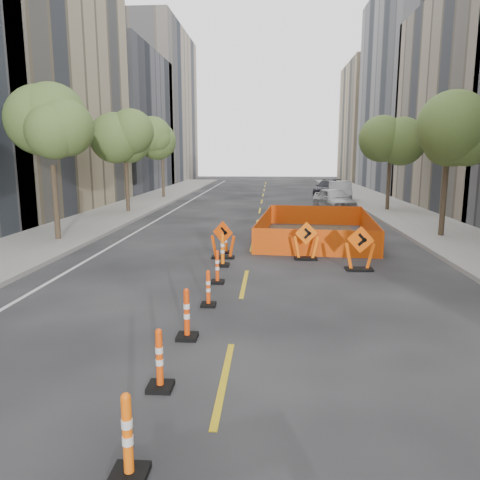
# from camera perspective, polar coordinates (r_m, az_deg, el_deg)

# --- Properties ---
(ground_plane) EXTENTS (140.00, 140.00, 0.00)m
(ground_plane) POSITION_cam_1_polar(r_m,az_deg,el_deg) (10.04, -0.81, -11.51)
(ground_plane) COLOR black
(sidewalk_left) EXTENTS (4.00, 90.00, 0.15)m
(sidewalk_left) POSITION_cam_1_polar(r_m,az_deg,el_deg) (23.70, -20.54, 0.86)
(sidewalk_left) COLOR gray
(sidewalk_left) RESTS_ON ground
(sidewalk_right) EXTENTS (4.00, 90.00, 0.15)m
(sidewalk_right) POSITION_cam_1_polar(r_m,az_deg,el_deg) (23.12, 24.66, 0.34)
(sidewalk_right) COLOR gray
(sidewalk_right) RESTS_ON ground
(bld_left_d) EXTENTS (12.00, 16.00, 14.00)m
(bld_left_d) POSITION_cam_1_polar(r_m,az_deg,el_deg) (51.73, -16.73, 13.64)
(bld_left_d) COLOR #4C4C51
(bld_left_d) RESTS_ON ground
(bld_left_e) EXTENTS (12.00, 20.00, 20.00)m
(bld_left_e) POSITION_cam_1_polar(r_m,az_deg,el_deg) (67.56, -11.86, 15.56)
(bld_left_e) COLOR gray
(bld_left_e) RESTS_ON ground
(bld_right_d) EXTENTS (12.00, 18.00, 20.00)m
(bld_right_d) POSITION_cam_1_polar(r_m,az_deg,el_deg) (52.45, 22.83, 16.52)
(bld_right_d) COLOR gray
(bld_right_d) RESTS_ON ground
(bld_right_e) EXTENTS (12.00, 14.00, 16.00)m
(bld_right_e) POSITION_cam_1_polar(r_m,az_deg,el_deg) (69.93, 17.76, 13.47)
(bld_right_e) COLOR tan
(bld_right_e) RESTS_ON ground
(tree_l_b) EXTENTS (2.80, 2.80, 5.95)m
(tree_l_b) POSITION_cam_1_polar(r_m,az_deg,el_deg) (21.36, -22.05, 11.78)
(tree_l_b) COLOR #382B1E
(tree_l_b) RESTS_ON ground
(tree_l_c) EXTENTS (2.80, 2.80, 5.95)m
(tree_l_c) POSITION_cam_1_polar(r_m,az_deg,el_deg) (30.69, -13.82, 11.61)
(tree_l_c) COLOR #382B1E
(tree_l_c) RESTS_ON ground
(tree_l_d) EXTENTS (2.80, 2.80, 5.95)m
(tree_l_d) POSITION_cam_1_polar(r_m,az_deg,el_deg) (40.34, -9.48, 11.42)
(tree_l_d) COLOR #382B1E
(tree_l_d) RESTS_ON ground
(tree_r_b) EXTENTS (2.80, 2.80, 5.95)m
(tree_r_b) POSITION_cam_1_polar(r_m,az_deg,el_deg) (22.62, 24.08, 11.52)
(tree_r_b) COLOR #382B1E
(tree_r_b) RESTS_ON ground
(tree_r_c) EXTENTS (2.80, 2.80, 5.95)m
(tree_r_c) POSITION_cam_1_polar(r_m,az_deg,el_deg) (32.21, 17.92, 11.34)
(tree_r_c) COLOR #382B1E
(tree_r_c) RESTS_ON ground
(channelizer_0) EXTENTS (0.43, 0.43, 1.09)m
(channelizer_0) POSITION_cam_1_polar(r_m,az_deg,el_deg) (6.01, -13.55, -22.22)
(channelizer_0) COLOR #FA600A
(channelizer_0) RESTS_ON ground
(channelizer_1) EXTENTS (0.41, 0.41, 1.03)m
(channelizer_1) POSITION_cam_1_polar(r_m,az_deg,el_deg) (7.84, -9.80, -14.12)
(channelizer_1) COLOR #E64409
(channelizer_1) RESTS_ON ground
(channelizer_2) EXTENTS (0.42, 0.42, 1.08)m
(channelizer_2) POSITION_cam_1_polar(r_m,az_deg,el_deg) (9.74, -6.51, -8.92)
(channelizer_2) COLOR red
(channelizer_2) RESTS_ON ground
(channelizer_3) EXTENTS (0.36, 0.36, 0.93)m
(channelizer_3) POSITION_cam_1_polar(r_m,az_deg,el_deg) (11.72, -3.89, -5.89)
(channelizer_3) COLOR #EE410A
(channelizer_3) RESTS_ON ground
(channelizer_4) EXTENTS (0.39, 0.39, 0.99)m
(channelizer_4) POSITION_cam_1_polar(r_m,az_deg,el_deg) (13.74, -2.79, -3.28)
(channelizer_4) COLOR #EB3E09
(channelizer_4) RESTS_ON ground
(channelizer_5) EXTENTS (0.44, 0.44, 1.12)m
(channelizer_5) POSITION_cam_1_polar(r_m,az_deg,el_deg) (15.78, -2.14, -1.23)
(channelizer_5) COLOR #FF670A
(channelizer_5) RESTS_ON ground
(channelizer_6) EXTENTS (0.41, 0.41, 1.04)m
(channelizer_6) POSITION_cam_1_polar(r_m,az_deg,el_deg) (17.86, -1.71, 0.03)
(channelizer_6) COLOR #E65109
(channelizer_6) RESTS_ON ground
(chevron_sign_left) EXTENTS (1.06, 0.88, 1.37)m
(chevron_sign_left) POSITION_cam_1_polar(r_m,az_deg,el_deg) (16.98, -2.09, 0.04)
(chevron_sign_left) COLOR #E74809
(chevron_sign_left) RESTS_ON ground
(chevron_sign_center) EXTENTS (1.02, 0.76, 1.38)m
(chevron_sign_center) POSITION_cam_1_polar(r_m,az_deg,el_deg) (16.93, 8.05, -0.08)
(chevron_sign_center) COLOR #FF630A
(chevron_sign_center) RESTS_ON ground
(chevron_sign_right) EXTENTS (1.12, 0.90, 1.47)m
(chevron_sign_right) POSITION_cam_1_polar(r_m,az_deg,el_deg) (15.68, 14.43, -0.99)
(chevron_sign_right) COLOR #EB5309
(chevron_sign_right) RESTS_ON ground
(safety_fence) EXTENTS (5.45, 8.50, 1.01)m
(safety_fence) POSITION_cam_1_polar(r_m,az_deg,el_deg) (21.48, 9.22, 1.63)
(safety_fence) COLOR #EF4A0C
(safety_fence) RESTS_ON ground
(parked_car_near) EXTENTS (2.79, 4.76, 1.52)m
(parked_car_near) POSITION_cam_1_polar(r_m,az_deg,el_deg) (31.86, 11.42, 4.87)
(parked_car_near) COLOR #BABABC
(parked_car_near) RESTS_ON ground
(parked_car_mid) EXTENTS (2.30, 5.12, 1.63)m
(parked_car_mid) POSITION_cam_1_polar(r_m,az_deg,el_deg) (37.25, 12.08, 5.71)
(parked_car_mid) COLOR gray
(parked_car_mid) RESTS_ON ground
(parked_car_far) EXTENTS (3.26, 5.37, 1.45)m
(parked_car_far) POSITION_cam_1_polar(r_m,az_deg,el_deg) (42.73, 10.66, 6.23)
(parked_car_far) COLOR black
(parked_car_far) RESTS_ON ground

